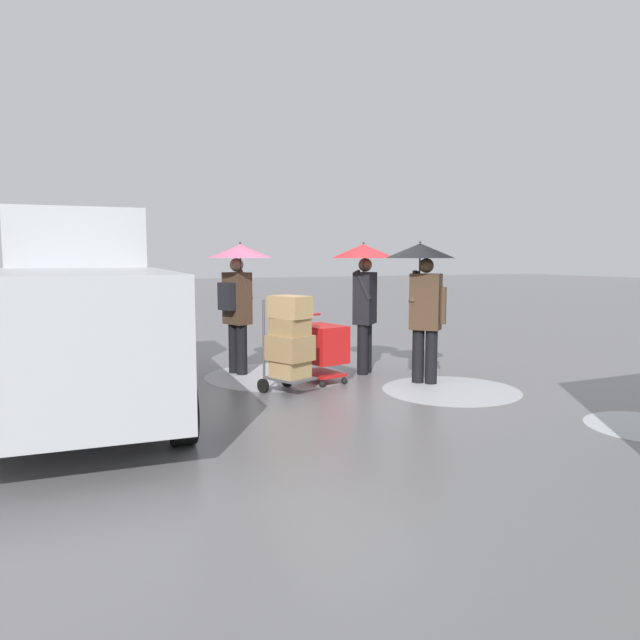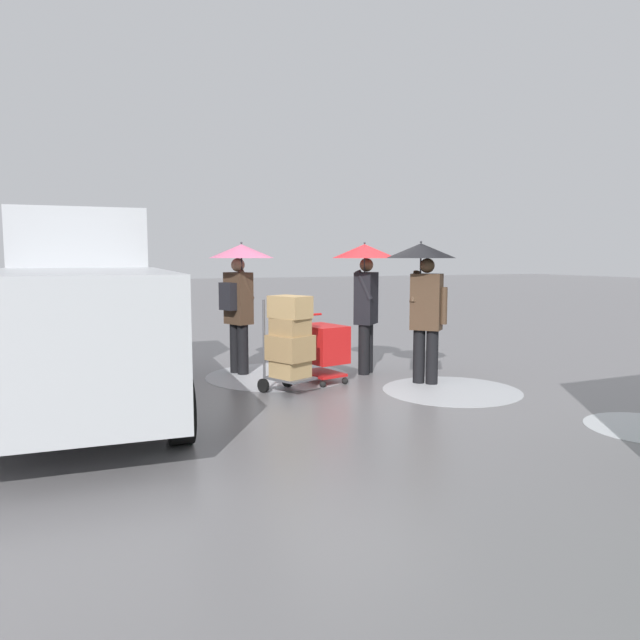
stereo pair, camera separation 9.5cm
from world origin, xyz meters
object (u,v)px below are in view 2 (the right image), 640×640
at_px(cargo_van_parked_right, 79,316).
at_px(pedestrian_pink_side, 240,278).
at_px(pedestrian_black_side, 365,277).
at_px(hand_dolly_boxes, 290,339).
at_px(shopping_cart_vendor, 322,346).
at_px(pedestrian_white_side, 424,280).

bearing_deg(cargo_van_parked_right, pedestrian_pink_side, -150.75).
bearing_deg(pedestrian_black_side, cargo_van_parked_right, 7.65).
distance_m(hand_dolly_boxes, pedestrian_black_side, 1.97).
xyz_separation_m(shopping_cart_vendor, hand_dolly_boxes, (0.69, 0.47, 0.19)).
height_order(pedestrian_black_side, pedestrian_white_side, same).
bearing_deg(pedestrian_pink_side, pedestrian_black_side, 157.16).
distance_m(pedestrian_black_side, pedestrian_white_side, 1.08).
relative_size(pedestrian_black_side, pedestrian_white_side, 1.00).
height_order(shopping_cart_vendor, hand_dolly_boxes, hand_dolly_boxes).
distance_m(cargo_van_parked_right, pedestrian_black_side, 4.36).
relative_size(hand_dolly_boxes, pedestrian_pink_side, 0.64).
height_order(cargo_van_parked_right, hand_dolly_boxes, cargo_van_parked_right).
relative_size(shopping_cart_vendor, pedestrian_white_side, 0.47).
distance_m(shopping_cart_vendor, pedestrian_black_side, 1.40).
distance_m(pedestrian_pink_side, pedestrian_black_side, 2.03).
xyz_separation_m(shopping_cart_vendor, pedestrian_black_side, (-0.90, -0.33, 1.02)).
bearing_deg(pedestrian_white_side, hand_dolly_boxes, -4.41).
bearing_deg(shopping_cart_vendor, hand_dolly_boxes, 34.36).
height_order(pedestrian_pink_side, pedestrian_white_side, same).
relative_size(shopping_cart_vendor, pedestrian_pink_side, 0.47).
distance_m(cargo_van_parked_right, pedestrian_pink_side, 2.82).
xyz_separation_m(pedestrian_pink_side, pedestrian_black_side, (-1.87, 0.79, 0.01)).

